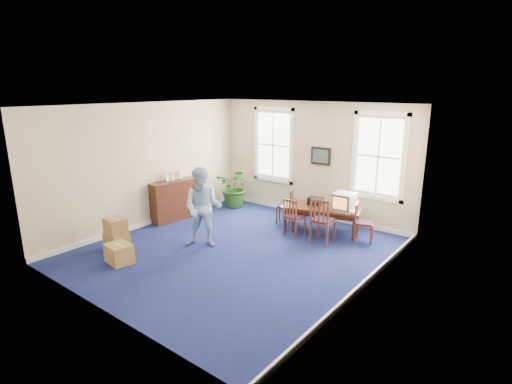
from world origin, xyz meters
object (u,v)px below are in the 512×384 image
Objects in this scene: chair_near_left at (295,217)px; credenza at (175,200)px; conference_table at (322,219)px; crt_tv at (344,202)px; man at (203,208)px; cardboard_boxes at (125,234)px; potted_plant at (236,187)px.

chair_near_left is 0.68× the size of credenza.
crt_tv is (0.57, 0.04, 0.54)m from conference_table.
credenza is (-2.00, 0.89, -0.37)m from man.
conference_table is 4.02m from credenza.
credenza is (-3.66, -1.65, 0.23)m from conference_table.
chair_near_left is at bearing 51.50° from cardboard_boxes.
man is at bearing -62.62° from potted_plant.
conference_table is 3.09m from man.
man is 1.36× the size of cardboard_boxes.
credenza is at bearing -105.95° from potted_plant.
potted_plant is 4.07m from cardboard_boxes.
credenza is at bearing -171.73° from conference_table.
chair_near_left is at bearing 25.96° from man.
man reaches higher than cardboard_boxes.
crt_tv is 3.69m from potted_plant.
potted_plant reaches higher than conference_table.
credenza is 1.14× the size of potted_plant.
man is 1.31× the size of credenza.
credenza is at bearing 109.78° from cardboard_boxes.
crt_tv is 0.38× the size of cardboard_boxes.
man reaches higher than credenza.
man is 2.22m from credenza.
cardboard_boxes is at bearing -143.24° from conference_table.
conference_table is 2.02× the size of chair_near_left.
crt_tv is 3.41m from man.
credenza is (-3.27, -0.99, 0.08)m from chair_near_left.
potted_plant reaches higher than cardboard_boxes.
man is 1.84m from cardboard_boxes.
conference_table is at bearing -176.41° from crt_tv.
conference_table is 4.77m from cardboard_boxes.
conference_table is 1.56× the size of potted_plant.
potted_plant reaches higher than chair_near_left.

